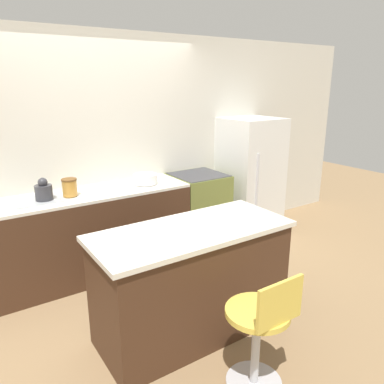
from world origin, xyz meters
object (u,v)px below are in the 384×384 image
(oven_range, at_px, (198,210))
(refrigerator, at_px, (250,177))
(kettle, at_px, (44,191))
(stool_chair, at_px, (260,333))
(mixing_bowl, at_px, (145,179))

(oven_range, height_order, refrigerator, refrigerator)
(oven_range, bearing_deg, refrigerator, -2.01)
(kettle, bearing_deg, refrigerator, 0.01)
(oven_range, relative_size, stool_chair, 1.06)
(refrigerator, relative_size, mixing_bowl, 5.96)
(stool_chair, height_order, kettle, kettle)
(refrigerator, distance_m, kettle, 2.70)
(stool_chair, height_order, mixing_bowl, mixing_bowl)
(stool_chair, bearing_deg, kettle, 110.95)
(oven_range, height_order, stool_chair, oven_range)
(stool_chair, xyz_separation_m, kettle, (-0.83, 2.17, 0.60))
(stool_chair, distance_m, mixing_bowl, 2.26)
(mixing_bowl, bearing_deg, refrigerator, 0.02)
(stool_chair, distance_m, kettle, 2.40)
(kettle, bearing_deg, stool_chair, -69.05)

